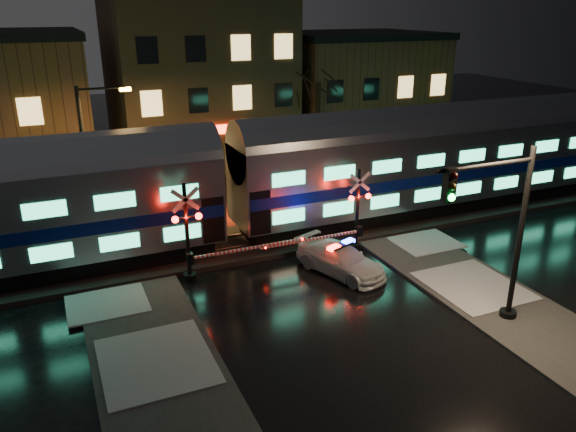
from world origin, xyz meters
The scene contains 12 objects.
ground centered at (0.00, 0.00, 0.00)m, with size 120.00×120.00×0.00m, color black.
ballast centered at (0.00, 5.00, 0.12)m, with size 90.00×4.20×0.24m, color black.
sidewalk_left centered at (-6.50, -6.00, 0.06)m, with size 4.00×20.00×0.12m, color #2D2D2D.
sidewalk_right centered at (6.50, -6.00, 0.06)m, with size 4.00×20.00×0.12m, color #2D2D2D.
building_mid centered at (2.00, 22.50, 5.75)m, with size 12.00×11.00×11.50m, color brown.
building_right centered at (15.00, 22.00, 4.25)m, with size 12.00×10.00×8.50m, color #532F20.
train centered at (-1.45, 5.00, 3.38)m, with size 51.00×3.12×5.92m.
police_car centered at (2.20, 0.50, 0.63)m, with size 3.14×4.67×1.41m.
crossing_signal_right centered at (3.71, 2.30, 1.65)m, with size 5.63×0.65×3.98m.
crossing_signal_left centered at (-3.65, 2.31, 1.78)m, with size 6.08×0.67×4.30m.
traffic_light centered at (5.03, -5.43, 3.49)m, with size 4.25×0.74×6.57m.
streetlight centered at (-6.90, 9.00, 4.33)m, with size 2.51×0.26×7.51m.
Camera 1 is at (-8.75, -18.81, 10.93)m, focal length 35.00 mm.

